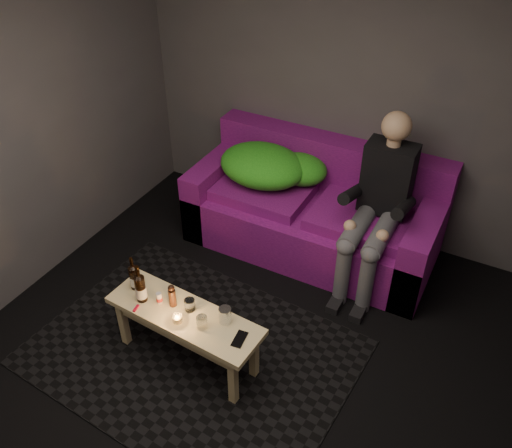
% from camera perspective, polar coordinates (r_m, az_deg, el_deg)
% --- Properties ---
extents(floor, '(4.50, 4.50, 0.00)m').
position_cam_1_polar(floor, '(3.83, -3.17, -17.89)').
color(floor, black).
rests_on(floor, ground).
extents(room, '(4.50, 4.50, 4.50)m').
position_cam_1_polar(room, '(3.01, 0.36, 7.34)').
color(room, silver).
rests_on(room, ground).
extents(rug, '(2.34, 1.78, 0.01)m').
position_cam_1_polar(rug, '(4.09, -6.68, -13.27)').
color(rug, black).
rests_on(rug, floor).
extents(sofa, '(2.14, 0.96, 0.92)m').
position_cam_1_polar(sofa, '(4.81, 6.22, 1.18)').
color(sofa, '#5F0D67').
rests_on(sofa, floor).
extents(green_blanket, '(0.94, 0.64, 0.32)m').
position_cam_1_polar(green_blanket, '(4.76, 1.45, 6.14)').
color(green_blanket, '#1C941A').
rests_on(green_blanket, sofa).
extents(person, '(0.38, 0.89, 1.43)m').
position_cam_1_polar(person, '(4.31, 12.78, 2.22)').
color(person, black).
rests_on(person, sofa).
extents(coffee_table, '(1.14, 0.43, 0.46)m').
position_cam_1_polar(coffee_table, '(3.78, -7.50, -10.17)').
color(coffee_table, '#D6C07D').
rests_on(coffee_table, rug).
extents(beer_bottle_a, '(0.07, 0.07, 0.27)m').
position_cam_1_polar(beer_bottle_a, '(3.90, -12.71, -5.45)').
color(beer_bottle_a, black).
rests_on(beer_bottle_a, coffee_table).
extents(beer_bottle_b, '(0.08, 0.08, 0.30)m').
position_cam_1_polar(beer_bottle_b, '(3.79, -12.07, -6.58)').
color(beer_bottle_b, black).
rests_on(beer_bottle_b, coffee_table).
extents(salt_shaker, '(0.04, 0.04, 0.08)m').
position_cam_1_polar(salt_shaker, '(3.79, -10.16, -7.66)').
color(salt_shaker, silver).
rests_on(salt_shaker, coffee_table).
extents(pepper_mill, '(0.06, 0.06, 0.14)m').
position_cam_1_polar(pepper_mill, '(3.74, -8.80, -7.68)').
color(pepper_mill, black).
rests_on(pepper_mill, coffee_table).
extents(tumbler_back, '(0.07, 0.07, 0.09)m').
position_cam_1_polar(tumbler_back, '(3.72, -6.99, -8.43)').
color(tumbler_back, white).
rests_on(tumbler_back, coffee_table).
extents(tealight, '(0.07, 0.07, 0.05)m').
position_cam_1_polar(tealight, '(3.66, -8.28, -9.83)').
color(tealight, white).
rests_on(tealight, coffee_table).
extents(tumbler_front, '(0.08, 0.08, 0.09)m').
position_cam_1_polar(tumbler_front, '(3.59, -5.71, -10.24)').
color(tumbler_front, white).
rests_on(tumbler_front, coffee_table).
extents(steel_cup, '(0.10, 0.10, 0.11)m').
position_cam_1_polar(steel_cup, '(3.61, -3.28, -9.56)').
color(steel_cup, silver).
rests_on(steel_cup, coffee_table).
extents(smartphone, '(0.08, 0.15, 0.01)m').
position_cam_1_polar(smartphone, '(3.54, -1.74, -12.01)').
color(smartphone, black).
rests_on(smartphone, coffee_table).
extents(red_lighter, '(0.03, 0.07, 0.01)m').
position_cam_1_polar(red_lighter, '(3.81, -12.52, -8.65)').
color(red_lighter, '#B60B26').
rests_on(red_lighter, coffee_table).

